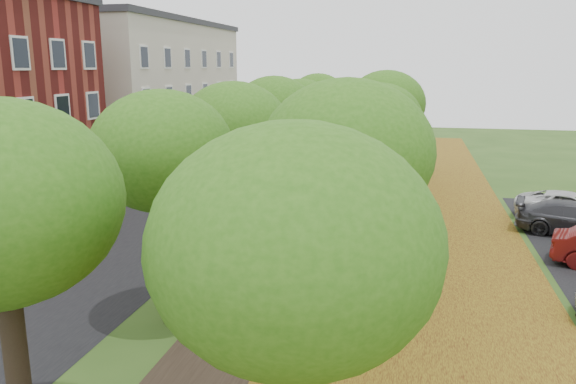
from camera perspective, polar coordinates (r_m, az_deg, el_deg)
The scene contains 8 objects.
street_asphalt at distance 26.19m, azimuth -14.31°, elevation -3.16°, with size 8.00×70.00×0.01m, color black.
footpath at distance 23.82m, azimuth 2.06°, elevation -4.35°, with size 3.20×70.00×0.01m, color black.
leaf_verge at distance 23.46m, azimuth 14.19°, elevation -5.01°, with size 7.50×70.00×0.01m, color olive.
tree_row_west at distance 23.40m, azimuth -3.19°, elevation 6.75°, with size 3.99×33.99×6.29m.
tree_row_east at distance 22.57m, azimuth 8.69°, elevation 6.41°, with size 3.99×33.99×6.29m.
building_cream at distance 45.63m, azimuth -15.19°, elevation 10.03°, with size 10.30×20.30×10.40m.
car_grey at distance 26.54m, azimuth 27.22°, elevation -2.45°, with size 1.94×4.77×1.38m, color #313136.
car_white at distance 28.82m, azimuth 26.76°, elevation -1.37°, with size 2.19×4.74×1.32m, color silver.
Camera 1 is at (4.17, -7.39, 6.98)m, focal length 35.00 mm.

